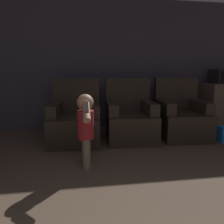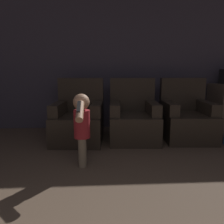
{
  "view_description": "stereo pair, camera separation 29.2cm",
  "coord_description": "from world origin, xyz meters",
  "px_view_note": "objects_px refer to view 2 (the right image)",
  "views": [
    {
      "loc": [
        -0.5,
        -0.04,
        1.15
      ],
      "look_at": [
        -0.03,
        3.04,
        0.59
      ],
      "focal_mm": 35.0,
      "sensor_mm": 36.0,
      "label": 1
    },
    {
      "loc": [
        -0.21,
        -0.07,
        1.15
      ],
      "look_at": [
        -0.03,
        3.04,
        0.59
      ],
      "focal_mm": 35.0,
      "sensor_mm": 36.0,
      "label": 2
    }
  ],
  "objects_px": {
    "person_toddler": "(82,124)",
    "armchair_middle": "(133,119)",
    "armchair_left": "(79,120)",
    "armchair_right": "(186,119)"
  },
  "relations": [
    {
      "from": "armchair_left",
      "to": "person_toddler",
      "type": "xyz_separation_m",
      "value": [
        0.14,
        -1.07,
        0.18
      ]
    },
    {
      "from": "armchair_middle",
      "to": "person_toddler",
      "type": "relative_size",
      "value": 1.17
    },
    {
      "from": "armchair_middle",
      "to": "person_toddler",
      "type": "bearing_deg",
      "value": -123.35
    },
    {
      "from": "armchair_left",
      "to": "person_toddler",
      "type": "distance_m",
      "value": 1.09
    },
    {
      "from": "armchair_middle",
      "to": "armchair_left",
      "type": "bearing_deg",
      "value": -176.48
    },
    {
      "from": "armchair_left",
      "to": "person_toddler",
      "type": "bearing_deg",
      "value": -78.38
    },
    {
      "from": "armchair_left",
      "to": "armchair_middle",
      "type": "xyz_separation_m",
      "value": [
        0.94,
        0.0,
        0.0
      ]
    },
    {
      "from": "person_toddler",
      "to": "armchair_middle",
      "type": "bearing_deg",
      "value": -38.3
    },
    {
      "from": "armchair_middle",
      "to": "person_toddler",
      "type": "distance_m",
      "value": 1.35
    },
    {
      "from": "armchair_middle",
      "to": "armchair_right",
      "type": "xyz_separation_m",
      "value": [
        0.94,
        -0.0,
        0.0
      ]
    }
  ]
}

